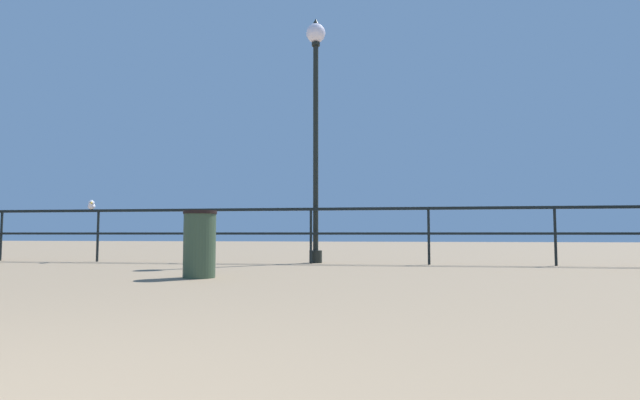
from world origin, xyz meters
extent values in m
cube|color=black|center=(0.00, 8.15, 0.95)|extent=(20.24, 0.05, 0.05)
cube|color=black|center=(0.00, 8.15, 0.52)|extent=(20.24, 0.04, 0.04)
cylinder|color=black|center=(-6.07, 8.15, 0.48)|extent=(0.04, 0.04, 0.95)
cylinder|color=black|center=(-4.05, 8.15, 0.48)|extent=(0.04, 0.04, 0.95)
cylinder|color=black|center=(-2.02, 8.15, 0.48)|extent=(0.04, 0.04, 0.95)
cylinder|color=black|center=(0.00, 8.15, 0.48)|extent=(0.04, 0.04, 0.95)
cylinder|color=black|center=(2.02, 8.15, 0.48)|extent=(0.04, 0.04, 0.95)
cylinder|color=black|center=(4.05, 8.15, 0.48)|extent=(0.04, 0.04, 0.95)
cylinder|color=black|center=(0.05, 8.34, 0.11)|extent=(0.23, 0.23, 0.22)
cylinder|color=black|center=(0.05, 8.34, 2.10)|extent=(0.09, 0.09, 3.75)
cylinder|color=black|center=(0.05, 8.34, 4.00)|extent=(0.15, 0.15, 0.06)
sphere|color=white|center=(0.05, 8.34, 4.21)|extent=(0.36, 0.36, 0.36)
cone|color=black|center=(0.05, 8.34, 4.44)|extent=(0.11, 0.11, 0.10)
ellipsoid|color=white|center=(-4.20, 8.15, 1.04)|extent=(0.24, 0.26, 0.12)
ellipsoid|color=gray|center=(-4.20, 8.15, 1.06)|extent=(0.20, 0.23, 0.04)
sphere|color=white|center=(-4.14, 8.06, 1.09)|extent=(0.10, 0.10, 0.10)
cone|color=yellow|center=(-4.10, 8.00, 1.09)|extent=(0.06, 0.06, 0.04)
cube|color=gray|center=(-4.26, 8.25, 1.04)|extent=(0.09, 0.10, 0.02)
cylinder|color=#354932|center=(-0.88, 5.29, 0.38)|extent=(0.38, 0.38, 0.76)
cylinder|color=black|center=(-0.88, 5.29, 0.78)|extent=(0.40, 0.40, 0.04)
camera|label=1|loc=(1.37, -0.22, 0.53)|focal=27.10mm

